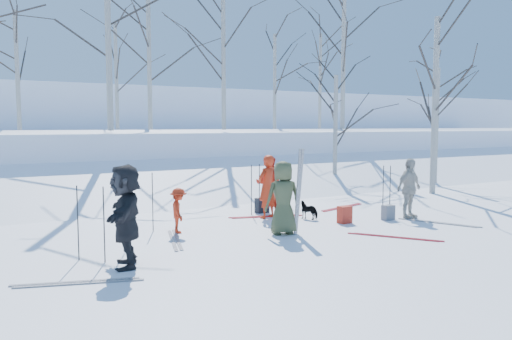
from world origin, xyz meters
TOP-DOWN VIEW (x-y plane):
  - ground at (0.00, 0.00)m, footprint 120.00×120.00m
  - snow_ramp at (0.00, 7.00)m, footprint 70.00×9.49m
  - snow_plateau at (0.00, 17.00)m, footprint 70.00×18.00m
  - far_hill at (0.00, 38.00)m, footprint 90.00×30.00m
  - skier_olive_center at (-0.16, 0.02)m, footprint 0.88×0.67m
  - skier_red_north at (0.53, 1.84)m, footprint 0.69×0.56m
  - skier_redor_behind at (1.07, 2.67)m, footprint 0.94×0.93m
  - skier_red_seated at (-2.12, 1.28)m, footprint 0.53×0.73m
  - skier_cream_east at (3.68, -0.00)m, footprint 0.96×0.52m
  - skier_grey_west at (-3.85, -0.79)m, footprint 0.98×1.70m
  - dog at (1.40, 1.19)m, footprint 0.46×0.60m
  - upright_ski_left at (0.07, -0.21)m, footprint 0.10×0.17m
  - upright_ski_right at (0.13, -0.18)m, footprint 0.11×0.23m
  - ski_pair_a at (3.84, -0.84)m, footprint 1.60×2.05m
  - ski_pair_b at (1.73, -1.46)m, footprint 2.00×2.09m
  - ski_pair_c at (-2.44, 0.64)m, footprint 1.20×2.01m
  - ski_pair_d at (-4.74, -1.32)m, footprint 1.31×2.02m
  - ski_pair_e at (0.58, 1.99)m, footprint 1.22×2.01m
  - ski_pair_f at (3.27, 2.14)m, footprint 1.23×2.01m
  - ski_pole_a at (3.45, 0.43)m, footprint 0.02×0.02m
  - ski_pole_b at (-4.48, 0.03)m, footprint 0.02×0.02m
  - ski_pole_c at (0.40, 2.44)m, footprint 0.02×0.02m
  - ski_pole_d at (-2.56, 1.72)m, footprint 0.02×0.02m
  - ski_pole_e at (3.32, 0.55)m, footprint 0.02×0.02m
  - ski_pole_f at (-4.11, -0.35)m, footprint 0.02×0.02m
  - ski_pole_g at (-3.58, 0.24)m, footprint 0.02×0.02m
  - ski_pole_h at (0.72, 2.57)m, footprint 0.02×0.02m
  - backpack_red at (1.83, 0.31)m, footprint 0.32×0.22m
  - backpack_grey at (3.06, 0.08)m, footprint 0.30×0.20m
  - backpack_dark at (0.82, 2.60)m, footprint 0.34×0.24m
  - birch_plateau_a at (0.51, 16.71)m, footprint 4.33×4.33m
  - birch_plateau_c at (10.70, 11.19)m, footprint 6.35×6.35m
  - birch_plateau_d at (0.90, 12.52)m, footprint 4.83×4.83m
  - birch_plateau_e at (3.54, 10.50)m, footprint 4.71×4.71m
  - birch_plateau_g at (-4.33, 13.17)m, footprint 3.92×3.92m
  - birch_plateau_h at (-1.60, 9.40)m, footprint 5.86×5.86m
  - birch_plateau_i at (12.11, 15.00)m, footprint 4.50×4.50m
  - birch_plateau_j at (7.70, 13.01)m, footprint 4.00×4.00m
  - birch_edge_b at (8.01, 2.96)m, footprint 4.87×4.87m
  - birch_edge_c at (9.97, 4.54)m, footprint 3.84×3.84m
  - birch_edge_e at (5.98, 5.88)m, footprint 3.60×3.60m

SIDE VIEW (x-z plane):
  - ground at x=0.00m, z-range 0.00..0.00m
  - ski_pair_a at x=3.84m, z-range 0.00..0.02m
  - ski_pair_b at x=1.73m, z-range 0.00..0.02m
  - ski_pair_c at x=-2.44m, z-range 0.00..0.02m
  - ski_pair_d at x=-4.74m, z-range 0.00..0.02m
  - ski_pair_e at x=0.58m, z-range 0.00..0.02m
  - ski_pair_f at x=3.27m, z-range 0.00..0.02m
  - snow_ramp at x=0.00m, z-range -1.91..2.21m
  - backpack_grey at x=3.06m, z-range 0.00..0.38m
  - backpack_dark at x=0.82m, z-range 0.00..0.40m
  - backpack_red at x=1.83m, z-range 0.00..0.42m
  - dog at x=1.40m, z-range 0.00..0.46m
  - skier_red_seated at x=-2.12m, z-range 0.00..1.01m
  - ski_pole_a at x=3.45m, z-range 0.00..1.34m
  - ski_pole_b at x=-4.48m, z-range 0.00..1.34m
  - ski_pole_c at x=0.40m, z-range 0.00..1.34m
  - ski_pole_d at x=-2.56m, z-range 0.00..1.34m
  - ski_pole_e at x=3.32m, z-range 0.00..1.34m
  - ski_pole_f at x=-4.11m, z-range 0.00..1.34m
  - ski_pole_g at x=-3.58m, z-range 0.00..1.34m
  - ski_pole_h at x=0.72m, z-range 0.00..1.34m
  - skier_redor_behind at x=1.07m, z-range 0.00..1.54m
  - skier_cream_east at x=3.68m, z-range 0.00..1.55m
  - skier_olive_center at x=-0.16m, z-range 0.00..1.62m
  - skier_red_north at x=0.53m, z-range 0.00..1.63m
  - skier_grey_west at x=-3.85m, z-range 0.00..1.75m
  - upright_ski_left at x=0.07m, z-range 0.00..1.90m
  - upright_ski_right at x=0.13m, z-range 0.00..1.90m
  - snow_plateau at x=0.00m, z-range -0.10..2.10m
  - far_hill at x=0.00m, z-range -1.00..5.00m
  - birch_edge_e at x=5.98m, z-range 0.00..4.28m
  - birch_edge_c at x=9.97m, z-range 0.00..4.63m
  - birch_edge_b at x=8.01m, z-range 0.00..6.10m
  - birch_plateau_g at x=-4.33m, z-range 2.20..6.94m
  - birch_plateau_j at x=7.70m, z-range 2.20..7.06m
  - birch_plateau_a at x=0.51m, z-range 2.20..7.53m
  - birch_plateau_i at x=12.11m, z-range 2.20..7.77m
  - birch_plateau_e at x=3.54m, z-range 2.20..8.08m
  - birch_plateau_d at x=0.90m, z-range 2.20..8.24m
  - birch_plateau_h at x=-1.60m, z-range 2.20..9.71m
  - birch_plateau_c at x=10.70m, z-range 2.20..10.41m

